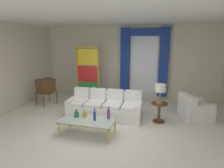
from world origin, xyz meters
name	(u,v)px	position (x,y,z in m)	size (l,w,h in m)	color
ground_plane	(106,127)	(0.00, 0.00, 0.00)	(16.00, 16.00, 0.00)	silver
wall_rear	(128,63)	(0.00, 3.06, 1.50)	(8.00, 0.12, 3.00)	beige
wall_left	(10,67)	(-3.66, 0.60, 1.50)	(0.12, 7.00, 3.00)	beige
ceiling_slab	(114,18)	(0.00, 0.80, 3.02)	(8.00, 7.60, 0.04)	white
curtained_window	(144,58)	(0.70, 2.89, 1.74)	(2.00, 0.17, 2.70)	white
couch_white_long	(105,107)	(-0.28, 0.79, 0.31)	(2.37, 0.99, 0.86)	white
coffee_table	(87,121)	(-0.34, -0.55, 0.38)	(1.40, 0.66, 0.41)	silver
bottle_blue_decanter	(108,114)	(0.16, -0.33, 0.55)	(0.08, 0.08, 0.34)	#753384
bottle_crystal_tall	(76,114)	(-0.69, -0.44, 0.48)	(0.13, 0.13, 0.22)	#196B3D
bottle_amber_squat	(85,114)	(-0.48, -0.39, 0.48)	(0.11, 0.11, 0.22)	gold
bottle_ruby_flask	(95,116)	(-0.15, -0.52, 0.54)	(0.07, 0.07, 0.32)	navy
vintage_tv	(46,86)	(-2.78, 1.26, 0.73)	(0.69, 0.74, 1.35)	brown
armchair_white	(194,110)	(2.45, 1.27, 0.29)	(1.06, 1.05, 0.80)	white
stained_glass_divider	(88,75)	(-1.43, 2.14, 1.06)	(0.95, 0.05, 2.20)	gold
peacock_figurine	(97,99)	(-0.94, 1.77, 0.22)	(0.44, 0.60, 0.50)	beige
round_side_table	(159,111)	(1.41, 0.76, 0.36)	(0.48, 0.48, 0.59)	brown
table_lamp_brass	(160,89)	(1.41, 0.76, 1.03)	(0.32, 0.32, 0.57)	#B29338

